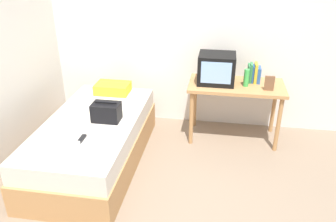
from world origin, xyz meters
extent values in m
plane|color=#84705B|center=(0.00, 0.00, 0.00)|extent=(8.00, 8.00, 0.00)
cube|color=silver|center=(0.00, 2.00, 1.30)|extent=(5.20, 0.10, 2.60)
cube|color=#B27F4C|center=(-1.04, 0.73, 0.17)|extent=(1.00, 2.00, 0.33)
cube|color=beige|center=(-1.04, 0.73, 0.44)|extent=(0.97, 1.94, 0.21)
cube|color=#B27F4C|center=(0.53, 1.56, 0.73)|extent=(1.16, 0.60, 0.04)
cylinder|color=#B27F4C|center=(0.01, 1.32, 0.35)|extent=(0.05, 0.05, 0.71)
cylinder|color=#B27F4C|center=(1.05, 1.32, 0.35)|extent=(0.05, 0.05, 0.71)
cylinder|color=#B27F4C|center=(0.01, 1.80, 0.35)|extent=(0.05, 0.05, 0.71)
cylinder|color=#B27F4C|center=(1.05, 1.80, 0.35)|extent=(0.05, 0.05, 0.71)
cube|color=black|center=(0.27, 1.58, 0.93)|extent=(0.44, 0.38, 0.36)
cube|color=#8CB2E0|center=(0.27, 1.39, 0.94)|extent=(0.35, 0.01, 0.26)
cylinder|color=green|center=(0.63, 1.51, 0.85)|extent=(0.06, 0.06, 0.21)
cube|color=#337F47|center=(0.66, 1.67, 0.86)|extent=(0.02, 0.15, 0.22)
cube|color=#337F47|center=(0.69, 1.67, 0.86)|extent=(0.03, 0.14, 0.24)
cube|color=#2D5699|center=(0.72, 1.67, 0.85)|extent=(0.02, 0.13, 0.21)
cube|color=gold|center=(0.75, 1.67, 0.87)|extent=(0.03, 0.17, 0.24)
cube|color=#2D5699|center=(0.78, 1.67, 0.84)|extent=(0.04, 0.16, 0.19)
cube|color=brown|center=(0.89, 1.42, 0.84)|extent=(0.11, 0.02, 0.18)
cube|color=yellow|center=(-1.04, 1.51, 0.61)|extent=(0.43, 0.30, 0.13)
cube|color=black|center=(-0.87, 0.75, 0.65)|extent=(0.30, 0.20, 0.20)
cylinder|color=black|center=(-0.87, 0.75, 0.76)|extent=(0.24, 0.02, 0.02)
cube|color=white|center=(-1.20, 0.31, 0.55)|extent=(0.21, 0.29, 0.01)
cube|color=black|center=(-0.98, 0.31, 0.56)|extent=(0.04, 0.16, 0.02)
cube|color=#B7B7BC|center=(-1.30, 0.93, 0.56)|extent=(0.04, 0.14, 0.02)
cube|color=white|center=(-1.08, 0.07, 0.58)|extent=(0.28, 0.22, 0.07)
camera|label=1|loc=(0.33, -2.40, 2.27)|focal=36.33mm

